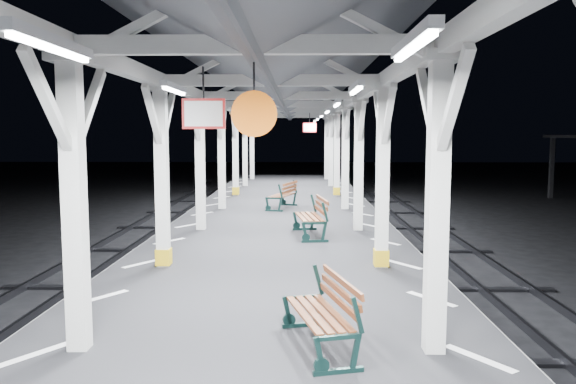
{
  "coord_description": "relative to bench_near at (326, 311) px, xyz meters",
  "views": [
    {
      "loc": [
        0.48,
        -8.11,
        3.43
      ],
      "look_at": [
        0.26,
        3.76,
        2.2
      ],
      "focal_mm": 35.0,
      "sensor_mm": 36.0,
      "label": 1
    }
  ],
  "objects": [
    {
      "name": "hazard_stripes_right",
      "position": [
        1.65,
        1.9,
        -0.43
      ],
      "size": [
        1.0,
        48.0,
        0.01
      ],
      "primitive_type": "cube",
      "color": "silver",
      "rests_on": "platform"
    },
    {
      "name": "bench_far",
      "position": [
        -0.76,
        11.97,
        0.04
      ],
      "size": [
        1.03,
        1.72,
        0.88
      ],
      "rotation": [
        0.0,
        0.0,
        -0.29
      ],
      "color": "black",
      "rests_on": "platform"
    },
    {
      "name": "canopy",
      "position": [
        -0.8,
        1.88,
        3.13
      ],
      "size": [
        5.4,
        49.0,
        4.65
      ],
      "color": "silver",
      "rests_on": "platform"
    },
    {
      "name": "platform",
      "position": [
        -0.8,
        1.9,
        -0.93
      ],
      "size": [
        6.0,
        50.0,
        1.0
      ],
      "primitive_type": "cube",
      "color": "black",
      "rests_on": "ground"
    },
    {
      "name": "ground",
      "position": [
        -0.8,
        1.9,
        -1.43
      ],
      "size": [
        120.0,
        120.0,
        0.0
      ],
      "primitive_type": "plane",
      "color": "black",
      "rests_on": "ground"
    },
    {
      "name": "bench_mid",
      "position": [
        0.05,
        7.04,
        0.06
      ],
      "size": [
        0.85,
        1.77,
        0.92
      ],
      "rotation": [
        0.0,
        0.0,
        0.13
      ],
      "color": "black",
      "rests_on": "platform"
    },
    {
      "name": "hazard_stripes_left",
      "position": [
        -3.25,
        1.9,
        -0.43
      ],
      "size": [
        1.0,
        48.0,
        0.01
      ],
      "primitive_type": "cube",
      "color": "silver",
      "rests_on": "platform"
    },
    {
      "name": "bench_near",
      "position": [
        0.0,
        0.0,
        0.0
      ],
      "size": [
        0.89,
        1.58,
        0.81
      ],
      "rotation": [
        0.0,
        0.0,
        0.25
      ],
      "color": "black",
      "rests_on": "platform"
    }
  ]
}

